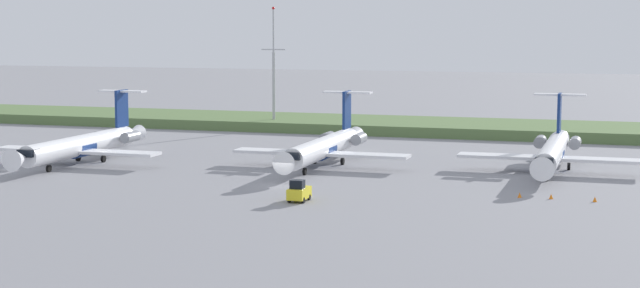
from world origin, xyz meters
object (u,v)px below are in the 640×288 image
object	(u,v)px
regional_jet_second	(83,144)
regional_jet_fourth	(553,151)
baggage_tug	(299,192)
regional_jet_third	(324,146)
safety_cone_rear_marker	(595,199)
antenna_mast	(274,78)
safety_cone_mid_marker	(551,196)
safety_cone_front_marker	(520,195)

from	to	relation	value
regional_jet_second	regional_jet_fourth	world-z (taller)	same
regional_jet_second	baggage_tug	bearing A→B (deg)	-26.37
regional_jet_third	safety_cone_rear_marker	distance (m)	37.76
antenna_mast	safety_cone_mid_marker	bearing A→B (deg)	-47.60
regional_jet_third	antenna_mast	xyz separation A→B (m)	(-21.84, 40.55, 6.30)
safety_cone_front_marker	safety_cone_mid_marker	size ratio (longest dim) A/B	1.00
regional_jet_fourth	safety_cone_mid_marker	xyz separation A→B (m)	(1.34, -19.98, -2.26)
regional_jet_second	safety_cone_front_marker	world-z (taller)	regional_jet_second
regional_jet_fourth	safety_cone_front_marker	distance (m)	20.35
baggage_tug	regional_jet_third	bearing A→B (deg)	101.37
regional_jet_third	safety_cone_rear_marker	world-z (taller)	regional_jet_third
regional_jet_third	safety_cone_front_marker	size ratio (longest dim) A/B	56.36
regional_jet_second	regional_jet_fourth	size ratio (longest dim) A/B	1.00
regional_jet_second	antenna_mast	xyz separation A→B (m)	(8.95, 47.83, 6.30)
baggage_tug	safety_cone_front_marker	size ratio (longest dim) A/B	5.82
antenna_mast	baggage_tug	distance (m)	71.32
regional_jet_third	regional_jet_second	bearing A→B (deg)	-166.70
antenna_mast	safety_cone_front_marker	xyz separation A→B (m)	(48.26, -56.54, -8.56)
regional_jet_second	safety_cone_front_marker	bearing A→B (deg)	-8.66
regional_jet_second	regional_jet_third	world-z (taller)	same
antenna_mast	safety_cone_front_marker	bearing A→B (deg)	-49.52
safety_cone_rear_marker	antenna_mast	bearing A→B (deg)	134.55
antenna_mast	baggage_tug	world-z (taller)	antenna_mast
safety_cone_rear_marker	safety_cone_mid_marker	bearing A→B (deg)	175.15
regional_jet_second	regional_jet_third	size ratio (longest dim) A/B	1.00
safety_cone_mid_marker	safety_cone_rear_marker	world-z (taller)	same
safety_cone_mid_marker	safety_cone_front_marker	bearing A→B (deg)	-177.06
regional_jet_third	regional_jet_fourth	distance (m)	28.59
regional_jet_fourth	safety_cone_mid_marker	distance (m)	20.15
regional_jet_second	antenna_mast	distance (m)	49.07
regional_jet_second	antenna_mast	world-z (taller)	antenna_mast
regional_jet_third	regional_jet_fourth	size ratio (longest dim) A/B	1.00
regional_jet_second	antenna_mast	size ratio (longest dim) A/B	1.46
safety_cone_front_marker	regional_jet_fourth	bearing A→B (deg)	84.71
safety_cone_mid_marker	safety_cone_rear_marker	bearing A→B (deg)	-4.85
regional_jet_fourth	antenna_mast	distance (m)	62.27
regional_jet_third	antenna_mast	bearing A→B (deg)	118.30
antenna_mast	baggage_tug	size ratio (longest dim) A/B	6.63
regional_jet_third	safety_cone_rear_marker	xyz separation A→B (m)	(34.04, -16.20, -2.26)
antenna_mast	safety_cone_rear_marker	distance (m)	80.10
regional_jet_fourth	safety_cone_mid_marker	bearing A→B (deg)	-86.15
antenna_mast	regional_jet_fourth	bearing A→B (deg)	-35.99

